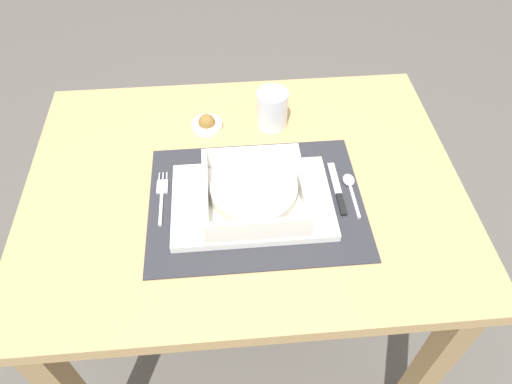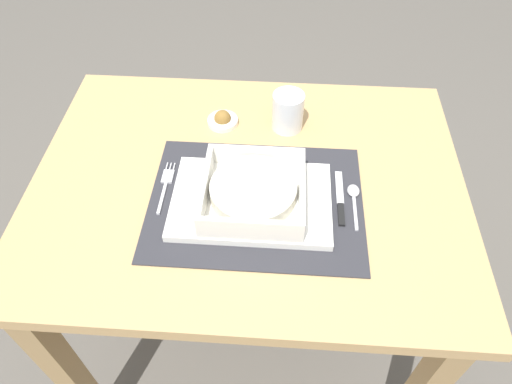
{
  "view_description": "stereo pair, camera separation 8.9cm",
  "coord_description": "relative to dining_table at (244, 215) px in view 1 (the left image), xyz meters",
  "views": [
    {
      "loc": [
        -0.03,
        -0.64,
        1.42
      ],
      "look_at": [
        0.02,
        -0.06,
        0.74
      ],
      "focal_mm": 32.82,
      "sensor_mm": 36.0,
      "label": 1
    },
    {
      "loc": [
        0.06,
        -0.64,
        1.42
      ],
      "look_at": [
        0.02,
        -0.06,
        0.74
      ],
      "focal_mm": 32.82,
      "sensor_mm": 36.0,
      "label": 2
    }
  ],
  "objects": [
    {
      "name": "fork",
      "position": [
        -0.16,
        -0.03,
        0.12
      ],
      "size": [
        0.02,
        0.14,
        0.0
      ],
      "rotation": [
        0.0,
        0.0,
        0.05
      ],
      "color": "silver",
      "rests_on": "placemat"
    },
    {
      "name": "drinking_glass",
      "position": [
        0.08,
        0.17,
        0.15
      ],
      "size": [
        0.07,
        0.07,
        0.09
      ],
      "color": "white",
      "rests_on": "dining_table"
    },
    {
      "name": "dining_table",
      "position": [
        0.0,
        0.0,
        0.0
      ],
      "size": [
        0.89,
        0.67,
        0.71
      ],
      "color": "tan",
      "rests_on": "ground"
    },
    {
      "name": "condiment_saucer",
      "position": [
        -0.07,
        0.17,
        0.12
      ],
      "size": [
        0.07,
        0.07,
        0.04
      ],
      "color": "white",
      "rests_on": "dining_table"
    },
    {
      "name": "serving_plate",
      "position": [
        0.01,
        -0.07,
        0.12
      ],
      "size": [
        0.31,
        0.2,
        0.02
      ],
      "primitive_type": "cube",
      "color": "white",
      "rests_on": "placemat"
    },
    {
      "name": "placemat",
      "position": [
        0.02,
        -0.06,
        0.12
      ],
      "size": [
        0.42,
        0.32,
        0.0
      ],
      "primitive_type": "cube",
      "color": "#2D2D33",
      "rests_on": "dining_table"
    },
    {
      "name": "spoon",
      "position": [
        0.21,
        -0.03,
        0.12
      ],
      "size": [
        0.02,
        0.11,
        0.01
      ],
      "rotation": [
        0.0,
        0.0,
        -0.02
      ],
      "color": "silver",
      "rests_on": "placemat"
    },
    {
      "name": "ground_plane",
      "position": [
        0.0,
        0.0,
        -0.6
      ],
      "size": [
        6.0,
        6.0,
        0.0
      ],
      "primitive_type": "plane",
      "color": "#59544C"
    },
    {
      "name": "butter_knife",
      "position": [
        0.19,
        -0.05,
        0.12
      ],
      "size": [
        0.01,
        0.14,
        0.01
      ],
      "rotation": [
        0.0,
        0.0,
        0.03
      ],
      "color": "black",
      "rests_on": "placemat"
    },
    {
      "name": "porridge_bowl",
      "position": [
        0.02,
        -0.07,
        0.15
      ],
      "size": [
        0.19,
        0.19,
        0.05
      ],
      "color": "white",
      "rests_on": "serving_plate"
    }
  ]
}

